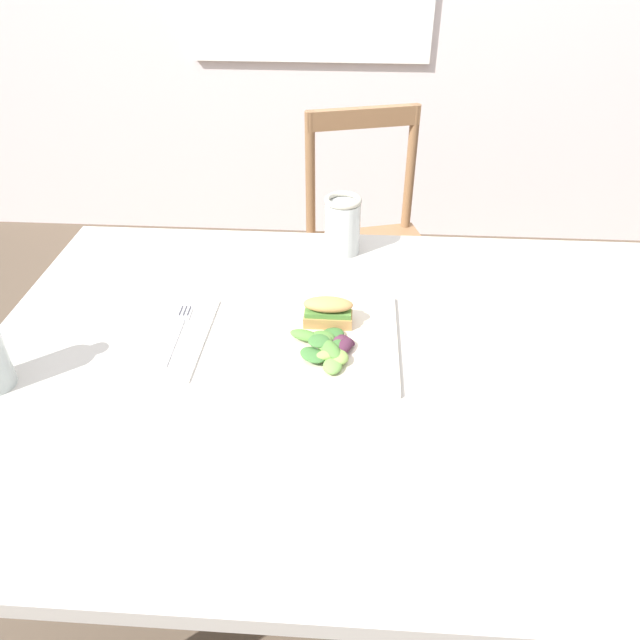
# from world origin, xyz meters

# --- Properties ---
(ground_plane) EXTENTS (7.84, 7.84, 0.00)m
(ground_plane) POSITION_xyz_m (0.00, 0.00, 0.00)
(ground_plane) COLOR brown
(dining_table) EXTENTS (1.34, 0.94, 0.74)m
(dining_table) POSITION_xyz_m (0.05, -0.01, 0.63)
(dining_table) COLOR #BCB7AD
(dining_table) RESTS_ON ground
(chair_wooden_far) EXTENTS (0.49, 0.49, 0.87)m
(chair_wooden_far) POSITION_xyz_m (0.10, 0.91, 0.45)
(chair_wooden_far) COLOR #8E6642
(chair_wooden_far) RESTS_ON ground
(plate_lunch) EXTENTS (0.29, 0.29, 0.01)m
(plate_lunch) POSITION_xyz_m (-0.01, 0.04, 0.74)
(plate_lunch) COLOR beige
(plate_lunch) RESTS_ON dining_table
(sandwich_half_front) EXTENTS (0.09, 0.05, 0.06)m
(sandwich_half_front) POSITION_xyz_m (0.01, 0.08, 0.78)
(sandwich_half_front) COLOR tan
(sandwich_half_front) RESTS_ON plate_lunch
(salad_mixed_greens) EXTENTS (0.13, 0.14, 0.03)m
(salad_mixed_greens) POSITION_xyz_m (0.01, 0.00, 0.76)
(salad_mixed_greens) COLOR #6B9E47
(salad_mixed_greens) RESTS_ON plate_lunch
(napkin_folded) EXTENTS (0.12, 0.25, 0.00)m
(napkin_folded) POSITION_xyz_m (-0.27, 0.03, 0.74)
(napkin_folded) COLOR silver
(napkin_folded) RESTS_ON dining_table
(fork_on_napkin) EXTENTS (0.03, 0.19, 0.00)m
(fork_on_napkin) POSITION_xyz_m (-0.27, 0.05, 0.75)
(fork_on_napkin) COLOR silver
(fork_on_napkin) RESTS_ON napkin_folded
(mason_jar_iced_tea) EXTENTS (0.08, 0.08, 0.13)m
(mason_jar_iced_tea) POSITION_xyz_m (0.02, 0.38, 0.80)
(mason_jar_iced_tea) COLOR #995623
(mason_jar_iced_tea) RESTS_ON dining_table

